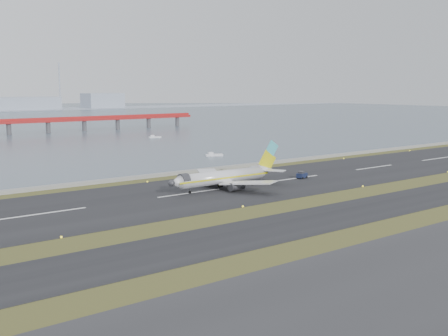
% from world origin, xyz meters
% --- Properties ---
extents(ground, '(1000.00, 1000.00, 0.00)m').
position_xyz_m(ground, '(0.00, 0.00, 0.00)').
color(ground, '#324318').
rests_on(ground, ground).
extents(taxiway_strip, '(1000.00, 18.00, 0.10)m').
position_xyz_m(taxiway_strip, '(0.00, -12.00, 0.05)').
color(taxiway_strip, black).
rests_on(taxiway_strip, ground).
extents(runway_strip, '(1000.00, 45.00, 0.10)m').
position_xyz_m(runway_strip, '(0.00, 30.00, 0.05)').
color(runway_strip, black).
rests_on(runway_strip, ground).
extents(seawall, '(1000.00, 2.50, 1.00)m').
position_xyz_m(seawall, '(0.00, 60.00, 0.50)').
color(seawall, gray).
rests_on(seawall, ground).
extents(red_pier, '(260.00, 5.00, 10.20)m').
position_xyz_m(red_pier, '(20.00, 250.00, 7.28)').
color(red_pier, '#AC1D1D').
rests_on(red_pier, ground).
extents(airliner, '(38.52, 32.89, 12.80)m').
position_xyz_m(airliner, '(12.28, 29.48, 3.46)').
color(airliner, silver).
rests_on(airliner, ground).
extents(pushback_tug, '(4.04, 2.89, 2.34)m').
position_xyz_m(pushback_tug, '(41.93, 28.83, 1.14)').
color(pushback_tug, '#161E3D').
rests_on(pushback_tug, ground).
extents(workboat_near, '(7.54, 4.65, 1.75)m').
position_xyz_m(workboat_near, '(54.65, 92.08, 0.55)').
color(workboat_near, white).
rests_on(workboat_near, ground).
extents(workboat_far, '(7.13, 3.83, 1.65)m').
position_xyz_m(workboat_far, '(79.08, 180.39, 0.52)').
color(workboat_far, white).
rests_on(workboat_far, ground).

